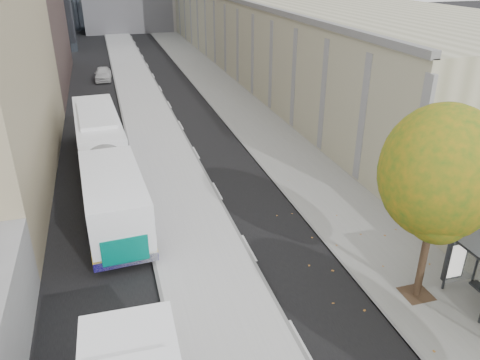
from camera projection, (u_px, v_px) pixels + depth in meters
name	position (u px, v px, depth m)	size (l,w,h in m)	color
bus_platform	(154.00, 131.00, 35.32)	(4.25, 150.00, 0.15)	#B0B0B0
sidewalk	(254.00, 122.00, 37.37)	(4.75, 150.00, 0.08)	gray
building_tan	(268.00, 22.00, 63.71)	(18.00, 92.00, 8.00)	gray
tree_c	(441.00, 173.00, 15.93)	(4.20, 4.20, 7.28)	#322617
bus_far	(104.00, 159.00, 26.41)	(3.63, 18.12, 3.00)	white
distant_car	(103.00, 74.00, 50.06)	(1.65, 4.10, 1.40)	silver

